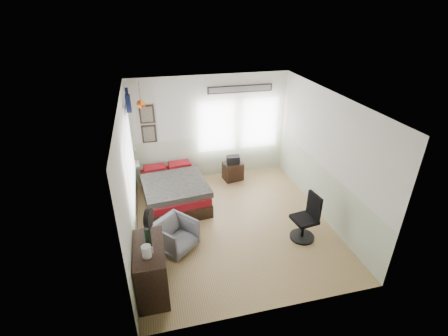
# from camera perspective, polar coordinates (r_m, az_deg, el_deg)

# --- Properties ---
(ground_plane) EXTENTS (4.00, 4.50, 0.01)m
(ground_plane) POSITION_cam_1_polar(r_m,az_deg,el_deg) (7.07, 1.57, -9.71)
(ground_plane) COLOR #92754B
(room_shell) EXTENTS (4.02, 4.52, 2.71)m
(room_shell) POSITION_cam_1_polar(r_m,az_deg,el_deg) (6.38, 0.64, 2.84)
(room_shell) COLOR silver
(room_shell) RESTS_ON ground_plane
(wall_decor) EXTENTS (3.55, 1.32, 1.44)m
(wall_decor) POSITION_cam_1_polar(r_m,az_deg,el_deg) (7.71, -10.21, 10.72)
(wall_decor) COLOR #34261A
(wall_decor) RESTS_ON room_shell
(bed) EXTENTS (1.53, 2.03, 0.61)m
(bed) POSITION_cam_1_polar(r_m,az_deg,el_deg) (7.70, -8.78, -3.94)
(bed) COLOR black
(bed) RESTS_ON ground_plane
(dresser) EXTENTS (0.48, 1.00, 0.90)m
(dresser) POSITION_cam_1_polar(r_m,az_deg,el_deg) (5.54, -12.70, -16.96)
(dresser) COLOR black
(dresser) RESTS_ON ground_plane
(armchair) EXTENTS (0.95, 0.96, 0.62)m
(armchair) POSITION_cam_1_polar(r_m,az_deg,el_deg) (6.32, -8.50, -11.65)
(armchair) COLOR slate
(armchair) RESTS_ON ground_plane
(nightstand) EXTENTS (0.54, 0.46, 0.48)m
(nightstand) POSITION_cam_1_polar(r_m,az_deg,el_deg) (8.58, 1.57, -0.54)
(nightstand) COLOR black
(nightstand) RESTS_ON ground_plane
(task_chair) EXTENTS (0.49, 0.49, 0.98)m
(task_chair) POSITION_cam_1_polar(r_m,az_deg,el_deg) (6.66, 14.28, -9.02)
(task_chair) COLOR black
(task_chair) RESTS_ON ground_plane
(kettle) EXTENTS (0.17, 0.14, 0.19)m
(kettle) POSITION_cam_1_polar(r_m,az_deg,el_deg) (5.03, -13.45, -14.08)
(kettle) COLOR silver
(kettle) RESTS_ON dresser
(bottle) EXTENTS (0.07, 0.07, 0.29)m
(bottle) POSITION_cam_1_polar(r_m,az_deg,el_deg) (5.22, -13.36, -11.63)
(bottle) COLOR black
(bottle) RESTS_ON dresser
(stand_fan) EXTENTS (0.15, 0.29, 0.73)m
(stand_fan) POSITION_cam_1_polar(r_m,az_deg,el_deg) (4.85, -13.12, -8.71)
(stand_fan) COLOR black
(stand_fan) RESTS_ON dresser
(black_bag) EXTENTS (0.36, 0.25, 0.20)m
(black_bag) POSITION_cam_1_polar(r_m,az_deg,el_deg) (8.42, 1.60, 1.48)
(black_bag) COLOR black
(black_bag) RESTS_ON nightstand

